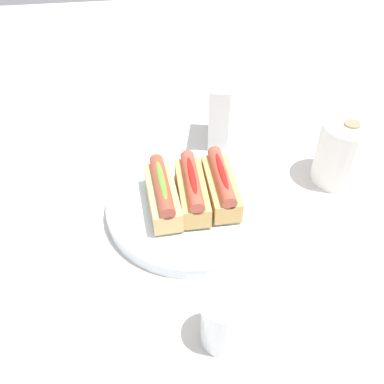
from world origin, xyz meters
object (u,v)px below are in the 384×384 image
object	(u,v)px
serving_bowl	(192,205)
paper_towel_roll	(344,152)
water_glass	(225,322)
hotdog_side	(221,184)
napkin_box	(220,112)
hotdog_front	(162,193)
hotdog_back	(192,189)

from	to	relation	value
serving_bowl	paper_towel_roll	world-z (taller)	paper_towel_roll
serving_bowl	water_glass	distance (m)	0.27
serving_bowl	hotdog_side	bearing A→B (deg)	94.75
hotdog_side	napkin_box	world-z (taller)	napkin_box
napkin_box	serving_bowl	bearing A→B (deg)	-9.28
hotdog_front	paper_towel_roll	bearing A→B (deg)	99.42
hotdog_side	napkin_box	distance (m)	0.22
hotdog_front	hotdog_side	size ratio (longest dim) A/B	1.01
hotdog_back	water_glass	size ratio (longest dim) A/B	1.68
serving_bowl	paper_towel_roll	size ratio (longest dim) A/B	2.41
serving_bowl	hotdog_front	world-z (taller)	hotdog_front
hotdog_front	paper_towel_roll	distance (m)	0.37
water_glass	napkin_box	xyz separation A→B (m)	(-0.49, 0.09, 0.03)
hotdog_back	hotdog_side	size ratio (longest dim) A/B	1.00
hotdog_back	hotdog_front	bearing A→B (deg)	-85.25
water_glass	paper_towel_roll	xyz separation A→B (m)	(-0.32, 0.31, 0.02)
water_glass	hotdog_front	bearing A→B (deg)	-166.49
paper_towel_roll	napkin_box	bearing A→B (deg)	-127.53
serving_bowl	water_glass	xyz separation A→B (m)	(0.27, 0.01, 0.02)
hotdog_back	napkin_box	world-z (taller)	napkin_box
hotdog_back	hotdog_side	distance (m)	0.05
hotdog_front	serving_bowl	bearing A→B (deg)	94.75
hotdog_front	napkin_box	xyz separation A→B (m)	(-0.23, 0.15, 0.02)
hotdog_side	hotdog_back	bearing A→B (deg)	-85.25
hotdog_back	water_glass	bearing A→B (deg)	1.70
hotdog_front	hotdog_side	distance (m)	0.11
water_glass	napkin_box	world-z (taller)	napkin_box
serving_bowl	water_glass	bearing A→B (deg)	1.70
paper_towel_roll	serving_bowl	bearing A→B (deg)	-79.78
hotdog_front	paper_towel_roll	xyz separation A→B (m)	(-0.06, 0.37, 0.01)
hotdog_front	napkin_box	bearing A→B (deg)	146.94
hotdog_side	water_glass	bearing A→B (deg)	-9.85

